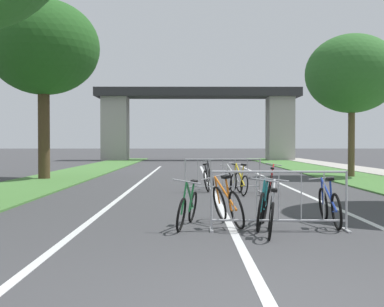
{
  "coord_description": "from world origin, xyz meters",
  "views": [
    {
      "loc": [
        -0.76,
        -4.38,
        1.52
      ],
      "look_at": [
        -0.65,
        17.05,
        1.09
      ],
      "focal_mm": 46.02,
      "sensor_mm": 36.0,
      "label": 1
    }
  ],
  "objects_px": {
    "tree_right_cypress_far": "(352,74)",
    "bicycle_yellow_4": "(239,182)",
    "bicycle_black_2": "(209,179)",
    "bicycle_blue_8": "(329,206)",
    "bicycle_silver_0": "(271,214)",
    "bicycle_teal_3": "(263,206)",
    "bicycle_green_7": "(188,208)",
    "tree_left_oak_mid": "(43,48)",
    "crowd_barrier_nearest": "(279,201)",
    "bicycle_orange_6": "(227,205)",
    "bicycle_red_1": "(271,183)",
    "crowd_barrier_second": "(223,176)",
    "bicycle_white_5": "(233,180)"
  },
  "relations": [
    {
      "from": "tree_right_cypress_far",
      "to": "bicycle_yellow_4",
      "type": "height_order",
      "value": "tree_right_cypress_far"
    },
    {
      "from": "bicycle_black_2",
      "to": "bicycle_blue_8",
      "type": "relative_size",
      "value": 0.98
    },
    {
      "from": "bicycle_silver_0",
      "to": "bicycle_teal_3",
      "type": "height_order",
      "value": "bicycle_teal_3"
    },
    {
      "from": "bicycle_black_2",
      "to": "bicycle_green_7",
      "type": "xyz_separation_m",
      "value": [
        -0.65,
        -6.94,
        -0.03
      ]
    },
    {
      "from": "tree_left_oak_mid",
      "to": "bicycle_black_2",
      "type": "relative_size",
      "value": 4.5
    },
    {
      "from": "crowd_barrier_nearest",
      "to": "bicycle_yellow_4",
      "type": "xyz_separation_m",
      "value": [
        -0.07,
        6.2,
        -0.17
      ]
    },
    {
      "from": "bicycle_orange_6",
      "to": "bicycle_green_7",
      "type": "xyz_separation_m",
      "value": [
        -0.73,
        -0.15,
        -0.04
      ]
    },
    {
      "from": "bicycle_red_1",
      "to": "bicycle_orange_6",
      "type": "xyz_separation_m",
      "value": [
        -1.73,
        -5.63,
        0.03
      ]
    },
    {
      "from": "crowd_barrier_second",
      "to": "bicycle_silver_0",
      "type": "bearing_deg",
      "value": -87.41
    },
    {
      "from": "bicycle_green_7",
      "to": "bicycle_blue_8",
      "type": "xyz_separation_m",
      "value": [
        2.63,
        0.17,
        0.02
      ]
    },
    {
      "from": "tree_left_oak_mid",
      "to": "bicycle_teal_3",
      "type": "height_order",
      "value": "tree_left_oak_mid"
    },
    {
      "from": "tree_right_cypress_far",
      "to": "crowd_barrier_nearest",
      "type": "xyz_separation_m",
      "value": [
        -5.72,
        -13.49,
        -4.12
      ]
    },
    {
      "from": "crowd_barrier_nearest",
      "to": "bicycle_white_5",
      "type": "height_order",
      "value": "crowd_barrier_nearest"
    },
    {
      "from": "crowd_barrier_nearest",
      "to": "tree_left_oak_mid",
      "type": "bearing_deg",
      "value": 122.17
    },
    {
      "from": "bicycle_yellow_4",
      "to": "bicycle_black_2",
      "type": "bearing_deg",
      "value": 114.63
    },
    {
      "from": "bicycle_black_2",
      "to": "bicycle_blue_8",
      "type": "bearing_deg",
      "value": -62.81
    },
    {
      "from": "bicycle_red_1",
      "to": "bicycle_teal_3",
      "type": "height_order",
      "value": "bicycle_teal_3"
    },
    {
      "from": "bicycle_white_5",
      "to": "bicycle_blue_8",
      "type": "distance_m",
      "value": 6.72
    },
    {
      "from": "bicycle_yellow_4",
      "to": "bicycle_silver_0",
      "type": "bearing_deg",
      "value": -103.71
    },
    {
      "from": "bicycle_silver_0",
      "to": "bicycle_green_7",
      "type": "height_order",
      "value": "bicycle_silver_0"
    },
    {
      "from": "bicycle_teal_3",
      "to": "bicycle_white_5",
      "type": "xyz_separation_m",
      "value": [
        0.06,
        6.83,
        -0.02
      ]
    },
    {
      "from": "crowd_barrier_nearest",
      "to": "bicycle_red_1",
      "type": "distance_m",
      "value": 6.24
    },
    {
      "from": "bicycle_yellow_4",
      "to": "bicycle_orange_6",
      "type": "height_order",
      "value": "bicycle_orange_6"
    },
    {
      "from": "tree_right_cypress_far",
      "to": "crowd_barrier_nearest",
      "type": "distance_m",
      "value": 15.22
    },
    {
      "from": "bicycle_black_2",
      "to": "bicycle_teal_3",
      "type": "xyz_separation_m",
      "value": [
        0.72,
        -6.98,
        -0.0
      ]
    },
    {
      "from": "bicycle_green_7",
      "to": "bicycle_yellow_4",
      "type": "bearing_deg",
      "value": -93.72
    },
    {
      "from": "bicycle_black_2",
      "to": "bicycle_white_5",
      "type": "xyz_separation_m",
      "value": [
        0.78,
        -0.15,
        -0.02
      ]
    },
    {
      "from": "tree_right_cypress_far",
      "to": "bicycle_orange_6",
      "type": "relative_size",
      "value": 3.77
    },
    {
      "from": "bicycle_blue_8",
      "to": "tree_left_oak_mid",
      "type": "bearing_deg",
      "value": 129.7
    },
    {
      "from": "bicycle_yellow_4",
      "to": "bicycle_blue_8",
      "type": "xyz_separation_m",
      "value": [
        1.12,
        -5.64,
        0.01
      ]
    },
    {
      "from": "bicycle_blue_8",
      "to": "tree_right_cypress_far",
      "type": "bearing_deg",
      "value": 73.02
    },
    {
      "from": "bicycle_teal_3",
      "to": "bicycle_white_5",
      "type": "distance_m",
      "value": 6.83
    },
    {
      "from": "bicycle_white_5",
      "to": "bicycle_blue_8",
      "type": "xyz_separation_m",
      "value": [
        1.2,
        -6.62,
        0.0
      ]
    },
    {
      "from": "bicycle_silver_0",
      "to": "bicycle_black_2",
      "type": "relative_size",
      "value": 0.94
    },
    {
      "from": "tree_right_cypress_far",
      "to": "bicycle_yellow_4",
      "type": "xyz_separation_m",
      "value": [
        -5.79,
        -7.29,
        -4.29
      ]
    },
    {
      "from": "tree_left_oak_mid",
      "to": "crowd_barrier_second",
      "type": "distance_m",
      "value": 10.34
    },
    {
      "from": "tree_right_cypress_far",
      "to": "crowd_barrier_second",
      "type": "distance_m",
      "value": 10.04
    },
    {
      "from": "crowd_barrier_second",
      "to": "tree_left_oak_mid",
      "type": "bearing_deg",
      "value": 142.72
    },
    {
      "from": "bicycle_red_1",
      "to": "bicycle_yellow_4",
      "type": "bearing_deg",
      "value": -169.68
    },
    {
      "from": "bicycle_red_1",
      "to": "bicycle_green_7",
      "type": "bearing_deg",
      "value": -101.39
    },
    {
      "from": "bicycle_teal_3",
      "to": "bicycle_blue_8",
      "type": "bearing_deg",
      "value": -156.83
    },
    {
      "from": "bicycle_blue_8",
      "to": "crowd_barrier_nearest",
      "type": "bearing_deg",
      "value": -148.85
    },
    {
      "from": "bicycle_yellow_4",
      "to": "bicycle_orange_6",
      "type": "relative_size",
      "value": 0.96
    },
    {
      "from": "bicycle_silver_0",
      "to": "crowd_barrier_second",
      "type": "bearing_deg",
      "value": 101.74
    },
    {
      "from": "tree_left_oak_mid",
      "to": "bicycle_blue_8",
      "type": "relative_size",
      "value": 4.42
    },
    {
      "from": "bicycle_orange_6",
      "to": "bicycle_green_7",
      "type": "distance_m",
      "value": 0.75
    },
    {
      "from": "tree_left_oak_mid",
      "to": "bicycle_red_1",
      "type": "xyz_separation_m",
      "value": [
        8.59,
        -6.08,
        -5.19
      ]
    },
    {
      "from": "tree_left_oak_mid",
      "to": "crowd_barrier_nearest",
      "type": "height_order",
      "value": "tree_left_oak_mid"
    },
    {
      "from": "crowd_barrier_nearest",
      "to": "tree_right_cypress_far",
      "type": "bearing_deg",
      "value": 67.04
    },
    {
      "from": "bicycle_teal_3",
      "to": "bicycle_yellow_4",
      "type": "bearing_deg",
      "value": -77.79
    }
  ]
}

